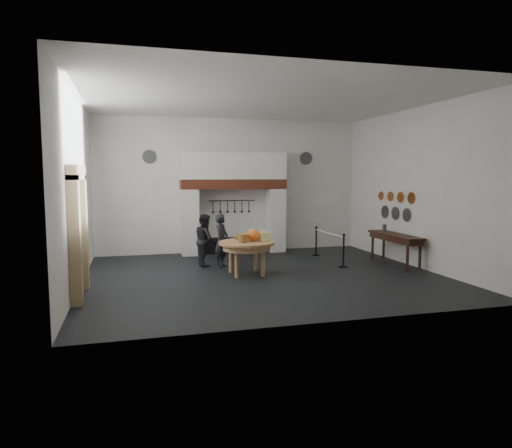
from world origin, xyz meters
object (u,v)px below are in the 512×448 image
object	(u,v)px
iron_range	(233,245)
barrier_post_near	(344,252)
visitor_far	(205,240)
work_table	(247,243)
visitor_near	(222,241)
side_table	(395,235)
barrier_post_far	(316,242)

from	to	relation	value
iron_range	barrier_post_near	distance (m)	4.13
visitor_far	barrier_post_near	size ratio (longest dim) A/B	1.67
work_table	barrier_post_near	bearing A→B (deg)	4.14
visitor_near	side_table	xyz separation A→B (m)	(4.97, -0.90, 0.11)
iron_range	side_table	distance (m)	5.31
work_table	visitor_near	world-z (taller)	visitor_near
visitor_near	barrier_post_far	size ratio (longest dim) A/B	1.70
barrier_post_near	barrier_post_far	bearing A→B (deg)	90.00
work_table	barrier_post_near	world-z (taller)	barrier_post_near
visitor_near	barrier_post_near	size ratio (longest dim) A/B	1.70
iron_range	visitor_near	distance (m)	2.63
side_table	barrier_post_far	world-z (taller)	same
iron_range	work_table	xyz separation A→B (m)	(-0.41, -3.50, 0.59)
iron_range	work_table	bearing A→B (deg)	-96.61
barrier_post_far	side_table	bearing A→B (deg)	-51.36
side_table	barrier_post_near	world-z (taller)	same
side_table	visitor_far	bearing A→B (deg)	166.43
barrier_post_far	visitor_near	bearing A→B (deg)	-161.29
visitor_near	iron_range	bearing A→B (deg)	13.35
visitor_far	barrier_post_far	size ratio (longest dim) A/B	1.67
iron_range	visitor_near	size ratio (longest dim) A/B	1.24
side_table	iron_range	bearing A→B (deg)	140.97
visitor_far	side_table	size ratio (longest dim) A/B	0.68
iron_range	work_table	distance (m)	3.58
side_table	barrier_post_near	bearing A→B (deg)	178.99
visitor_far	work_table	bearing A→B (deg)	-151.71
work_table	barrier_post_far	distance (m)	3.65
visitor_near	work_table	bearing A→B (deg)	-123.81
visitor_near	side_table	world-z (taller)	visitor_near
visitor_far	barrier_post_near	xyz separation A→B (m)	(3.75, -1.27, -0.30)
work_table	visitor_near	distance (m)	1.17
visitor_near	barrier_post_near	bearing A→B (deg)	-71.53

